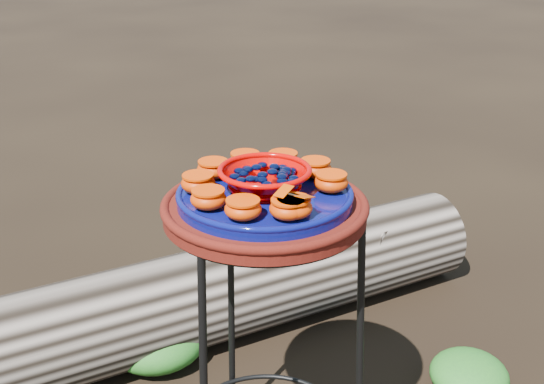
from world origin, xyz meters
name	(u,v)px	position (x,y,z in m)	size (l,w,h in m)	color
plant_stand	(266,360)	(0.00, 0.00, 0.35)	(0.44, 0.44, 0.70)	black
terracotta_saucer	(265,210)	(0.00, 0.00, 0.72)	(0.41, 0.41, 0.03)	#420C06
cobalt_plate	(265,197)	(0.00, 0.00, 0.74)	(0.35, 0.35, 0.02)	#070840
red_bowl	(265,180)	(0.00, 0.00, 0.78)	(0.17, 0.17, 0.05)	#C30300
glass_gems	(265,163)	(0.00, 0.00, 0.82)	(0.14, 0.14, 0.02)	black
orange_half_0	(294,208)	(0.00, -0.13, 0.77)	(0.07, 0.07, 0.04)	#BC2A00
orange_half_1	(331,182)	(0.12, -0.05, 0.77)	(0.07, 0.07, 0.04)	#BC2A00
orange_half_2	(315,168)	(0.13, 0.03, 0.77)	(0.07, 0.07, 0.04)	#BC2A00
orange_half_3	(283,161)	(0.09, 0.10, 0.77)	(0.07, 0.07, 0.04)	#BC2A00
orange_half_4	(245,161)	(0.01, 0.13, 0.77)	(0.07, 0.07, 0.04)	#BC2A00
orange_half_5	(213,169)	(-0.07, 0.11, 0.77)	(0.07, 0.07, 0.04)	#BC2A00
orange_half_6	(198,183)	(-0.12, 0.05, 0.77)	(0.07, 0.07, 0.04)	#BC2A00
orange_half_7	(208,199)	(-0.13, -0.03, 0.77)	(0.07, 0.07, 0.04)	#BC2A00
orange_half_8	(243,209)	(-0.09, -0.10, 0.77)	(0.07, 0.07, 0.04)	#BC2A00
orange_half_9	(288,209)	(-0.01, -0.13, 0.77)	(0.07, 0.07, 0.04)	#BC2A00
butterfly	(294,195)	(0.00, -0.13, 0.80)	(0.08, 0.05, 0.01)	#CB3C00
driftwood_log	(244,286)	(0.20, 0.62, 0.15)	(1.61, 0.42, 0.30)	black
foliage_right	(469,374)	(0.66, 0.06, 0.06)	(0.22, 0.22, 0.11)	#225F1F
foliage_back	(156,337)	(-0.11, 0.57, 0.08)	(0.30, 0.30, 0.15)	#225F1F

